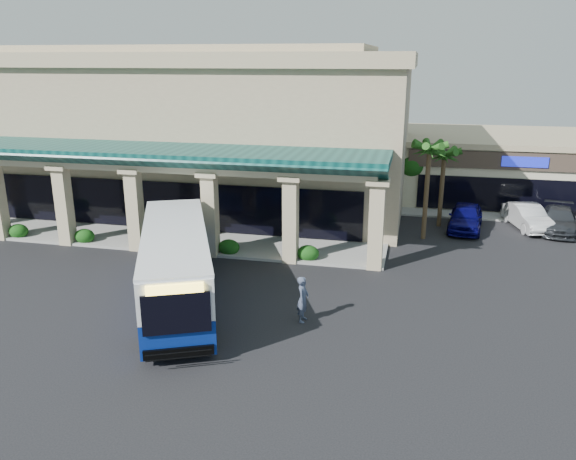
% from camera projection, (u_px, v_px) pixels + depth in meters
% --- Properties ---
extents(ground, '(110.00, 110.00, 0.00)m').
position_uv_depth(ground, '(234.00, 297.00, 25.85)').
color(ground, black).
extents(main_building, '(30.80, 14.80, 11.35)m').
position_uv_depth(main_building, '(196.00, 128.00, 40.81)').
color(main_building, tan).
rests_on(main_building, ground).
extents(arcade, '(30.00, 6.20, 5.70)m').
position_uv_depth(arcade, '(140.00, 195.00, 33.07)').
color(arcade, '#093836').
rests_on(arcade, ground).
extents(strip_mall, '(22.50, 12.50, 4.90)m').
position_uv_depth(strip_mall, '(550.00, 167.00, 43.63)').
color(strip_mall, beige).
rests_on(strip_mall, ground).
extents(palm_0, '(2.40, 2.40, 6.60)m').
position_uv_depth(palm_0, '(427.00, 186.00, 33.31)').
color(palm_0, '#1C4913').
rests_on(palm_0, ground).
extents(palm_1, '(2.40, 2.40, 5.80)m').
position_uv_depth(palm_1, '(442.00, 183.00, 36.01)').
color(palm_1, '#1C4913').
rests_on(palm_1, ground).
extents(broadleaf_tree, '(2.60, 2.60, 4.81)m').
position_uv_depth(broadleaf_tree, '(411.00, 174.00, 41.24)').
color(broadleaf_tree, '#12400E').
rests_on(broadleaf_tree, ground).
extents(transit_bus, '(7.46, 12.10, 3.35)m').
position_uv_depth(transit_bus, '(176.00, 267.00, 24.93)').
color(transit_bus, navy).
rests_on(transit_bus, ground).
extents(pedestrian, '(0.51, 0.74, 1.97)m').
position_uv_depth(pedestrian, '(303.00, 299.00, 23.25)').
color(pedestrian, '#404A61').
rests_on(pedestrian, ground).
extents(car_silver, '(2.60, 5.16, 1.69)m').
position_uv_depth(car_silver, '(466.00, 217.00, 35.78)').
color(car_silver, '#080655').
rests_on(car_silver, ground).
extents(car_white, '(2.77, 5.01, 1.56)m').
position_uv_depth(car_white, '(527.00, 217.00, 36.07)').
color(car_white, silver).
rests_on(car_white, ground).
extents(car_red, '(2.93, 5.40, 1.49)m').
position_uv_depth(car_red, '(559.00, 220.00, 35.50)').
color(car_red, '#2D3035').
rests_on(car_red, ground).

